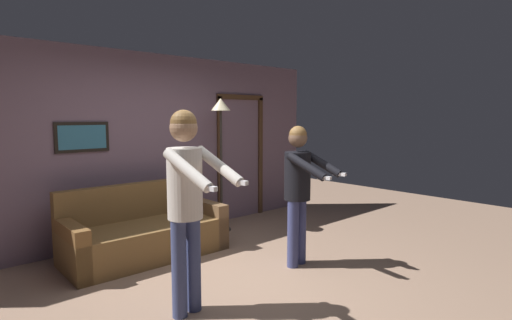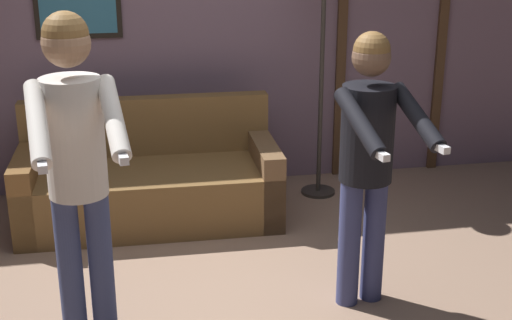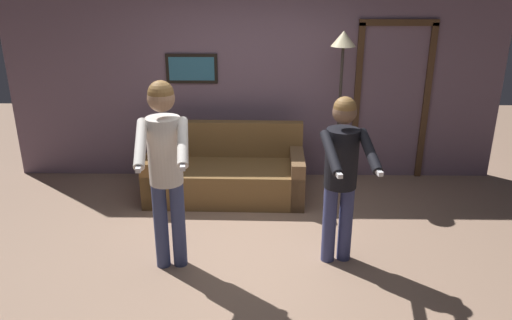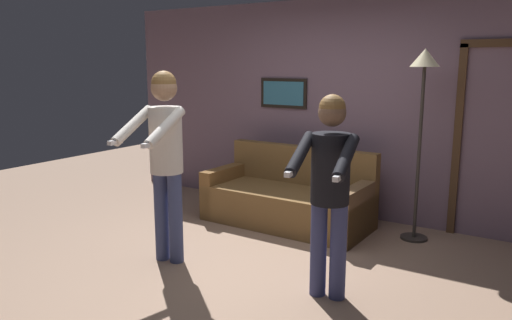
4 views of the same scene
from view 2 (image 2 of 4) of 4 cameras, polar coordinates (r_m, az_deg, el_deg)
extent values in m
plane|color=#9B7A63|center=(4.29, -2.81, -11.86)|extent=(12.00, 12.00, 0.00)
cube|color=slate|center=(5.88, -6.01, 10.19)|extent=(6.40, 0.06, 2.60)
cube|color=black|center=(5.80, -14.03, 11.25)|extent=(0.66, 0.02, 0.38)
cube|color=teal|center=(5.78, -14.03, 11.23)|extent=(0.58, 0.01, 0.30)
cube|color=#4C331E|center=(6.13, 6.81, 7.88)|extent=(0.08, 0.04, 2.04)
cube|color=#4C331E|center=(6.46, 14.53, 7.98)|extent=(0.08, 0.04, 2.04)
cube|color=brown|center=(5.41, -8.45, -2.74)|extent=(1.92, 0.89, 0.42)
cube|color=brown|center=(5.60, -8.77, 2.74)|extent=(1.90, 0.18, 0.45)
cube|color=brown|center=(5.44, -17.68, -2.43)|extent=(0.18, 0.85, 0.58)
cube|color=brown|center=(5.45, 0.68, -1.41)|extent=(0.18, 0.85, 0.58)
cylinder|color=#332D28|center=(5.96, 4.98, -2.52)|extent=(0.28, 0.28, 0.02)
cylinder|color=#332D28|center=(5.69, 5.24, 5.96)|extent=(0.04, 0.04, 1.78)
cylinder|color=#3D4774|center=(3.91, -14.63, -8.60)|extent=(0.13, 0.13, 0.85)
cylinder|color=#3D4774|center=(3.92, -12.28, -8.34)|extent=(0.13, 0.13, 0.85)
cylinder|color=silver|center=(3.64, -14.33, 1.75)|extent=(0.30, 0.30, 0.60)
sphere|color=#9E7556|center=(3.54, -14.96, 9.03)|extent=(0.23, 0.23, 0.23)
sphere|color=brown|center=(3.53, -15.02, 9.68)|extent=(0.22, 0.22, 0.22)
cylinder|color=silver|center=(3.36, -17.10, 2.82)|extent=(0.16, 0.53, 0.31)
cube|color=white|center=(3.17, -16.74, -0.36)|extent=(0.06, 0.15, 0.04)
cylinder|color=silver|center=(3.38, -11.35, 3.40)|extent=(0.16, 0.53, 0.31)
cube|color=white|center=(3.19, -10.66, 0.27)|extent=(0.06, 0.15, 0.04)
cylinder|color=#3B4275|center=(4.21, 7.47, -6.63)|extent=(0.13, 0.13, 0.77)
cylinder|color=#3B4275|center=(4.28, 9.39, -6.29)|extent=(0.13, 0.13, 0.77)
cylinder|color=black|center=(4.01, 8.89, 2.09)|extent=(0.30, 0.30, 0.55)
sphere|color=brown|center=(3.90, 9.22, 8.13)|extent=(0.21, 0.21, 0.21)
sphere|color=brown|center=(3.90, 9.25, 8.67)|extent=(0.20, 0.20, 0.20)
cylinder|color=black|center=(3.70, 8.28, 3.00)|extent=(0.16, 0.48, 0.28)
cube|color=white|center=(3.55, 9.84, 0.48)|extent=(0.06, 0.15, 0.04)
cylinder|color=black|center=(3.87, 12.75, 3.43)|extent=(0.16, 0.48, 0.28)
cube|color=white|center=(3.72, 14.41, 1.04)|extent=(0.06, 0.15, 0.04)
camera|label=1|loc=(2.20, -80.59, -10.40)|focal=28.00mm
camera|label=3|loc=(0.96, 130.29, 13.61)|focal=35.00mm
camera|label=4|loc=(2.87, 74.61, -2.51)|focal=35.00mm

